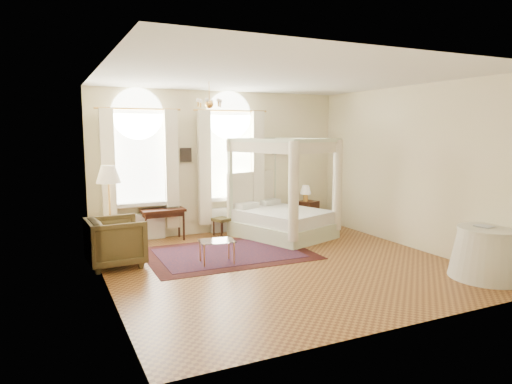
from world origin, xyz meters
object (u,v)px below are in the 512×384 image
armchair (116,242)px  side_table (488,253)px  canopy_bed (283,215)px  writing_desk (163,213)px  floor_lamp (108,179)px  nightstand (308,213)px  coffee_table (217,243)px  stool (222,221)px

armchair → side_table: size_ratio=0.79×
canopy_bed → writing_desk: canopy_bed is taller
writing_desk → armchair: size_ratio=0.97×
canopy_bed → armchair: bearing=-169.0°
armchair → floor_lamp: 1.23m
nightstand → writing_desk: 3.73m
nightstand → coffee_table: bearing=-146.4°
writing_desk → floor_lamp: bearing=-143.2°
writing_desk → side_table: 6.38m
nightstand → armchair: size_ratio=0.66×
writing_desk → stool: writing_desk is taller
canopy_bed → coffee_table: (-2.11, -1.36, -0.12)m
nightstand → floor_lamp: size_ratio=0.36×
nightstand → armchair: armchair is taller
nightstand → stool: nightstand is taller
nightstand → floor_lamp: (-4.94, -0.92, 1.18)m
writing_desk → coffee_table: 2.23m
canopy_bed → writing_desk: (-2.55, 0.81, 0.09)m
canopy_bed → coffee_table: 2.51m
armchair → coffee_table: armchair is taller
canopy_bed → nightstand: size_ratio=3.93×
coffee_table → writing_desk: bearing=101.6°
writing_desk → armchair: (-1.22, -1.55, -0.16)m
stool → coffee_table: size_ratio=0.68×
canopy_bed → armchair: 3.85m
stool → floor_lamp: size_ratio=0.26×
writing_desk → side_table: bearing=-49.1°
canopy_bed → stool: bearing=149.6°
floor_lamp → stool: bearing=17.7°
stool → coffee_table: bearing=-113.3°
writing_desk → stool: 1.37m
canopy_bed → side_table: (1.62, -4.00, -0.10)m
stool → armchair: armchair is taller
nightstand → writing_desk: bearing=180.0°
coffee_table → stool: bearing=66.7°
canopy_bed → coffee_table: canopy_bed is taller
floor_lamp → side_table: floor_lamp is taller
armchair → floor_lamp: size_ratio=0.55×
nightstand → stool: (-2.38, -0.10, 0.02)m
writing_desk → armchair: 1.98m
coffee_table → floor_lamp: (-1.67, 1.25, 1.11)m
floor_lamp → side_table: (5.40, -3.90, -1.09)m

